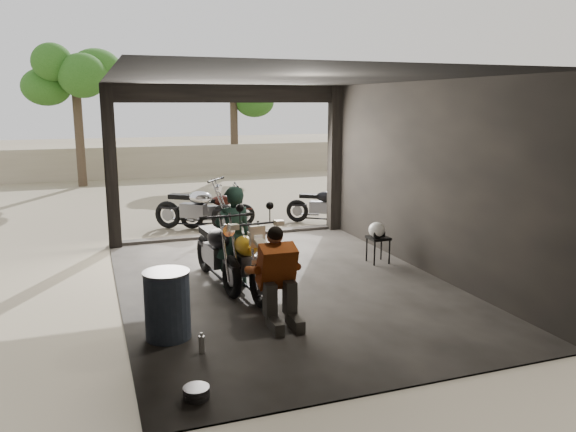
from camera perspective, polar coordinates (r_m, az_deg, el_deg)
ground at (r=8.95m, az=-0.44°, el=-7.09°), size 80.00×80.00×0.00m
garage at (r=9.14m, az=-1.58°, el=1.58°), size 7.00×7.13×3.20m
boundary_wall at (r=22.30m, az=-12.45°, el=5.43°), size 18.00×0.30×1.20m
tree_left at (r=20.54m, az=-20.88°, el=13.93°), size 2.20×2.20×5.60m
tree_right at (r=22.72m, az=-5.58°, el=13.22°), size 2.20×2.20×5.00m
main_bike at (r=8.47m, az=-4.51°, el=-3.88°), size 0.88×1.88×1.22m
left_bike at (r=8.93m, az=-7.24°, el=-3.10°), size 0.88×1.87×1.23m
outside_bike_a at (r=12.76m, az=-9.39°, el=1.18°), size 1.86×1.65×1.20m
outside_bike_b at (r=13.00m, az=-7.13°, el=1.00°), size 1.56×0.82×1.01m
outside_bike_c at (r=13.36m, az=3.48°, el=1.41°), size 1.61×1.38×1.03m
rider at (r=8.67m, az=-5.56°, el=-2.21°), size 0.61×0.43×1.61m
mechanic at (r=7.24m, az=-0.83°, el=-6.47°), size 0.65×0.87×1.24m
stool at (r=10.15m, az=9.15°, el=-2.51°), size 0.36×0.36×0.49m
helmet at (r=10.05m, az=9.01°, el=-1.40°), size 0.31×0.33×0.28m
oil_drum at (r=7.04m, az=-12.15°, el=-8.92°), size 0.58×0.58×0.85m
sign_post at (r=14.09m, az=7.46°, el=5.58°), size 0.71×0.08×2.14m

